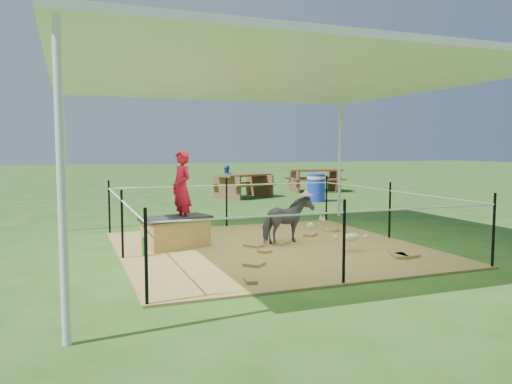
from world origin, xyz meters
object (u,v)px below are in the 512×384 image
object	(u,v)px
picnic_table_near	(244,186)
green_bottle	(145,246)
pony	(287,220)
trash_barrel	(316,188)
distant_person	(226,181)
straw_bale	(176,234)
picnic_table_far	(314,180)
woman	(182,182)
foal	(351,235)

from	to	relation	value
picnic_table_near	green_bottle	bearing A→B (deg)	-141.39
pony	trash_barrel	bearing A→B (deg)	-52.92
picnic_table_near	distant_person	world-z (taller)	distant_person
green_bottle	picnic_table_near	size ratio (longest dim) A/B	0.15
green_bottle	distant_person	distance (m)	8.95
straw_bale	distant_person	distance (m)	8.31
pony	picnic_table_near	bearing A→B (deg)	-35.68
green_bottle	picnic_table_near	distance (m)	8.99
picnic_table_far	picnic_table_near	bearing A→B (deg)	-147.62
straw_bale	woman	world-z (taller)	woman
green_bottle	foal	world-z (taller)	foal
woman	distant_person	distance (m)	8.28
foal	trash_barrel	world-z (taller)	trash_barrel
green_bottle	foal	size ratio (longest dim) A/B	0.32
straw_bale	trash_barrel	world-z (taller)	trash_barrel
picnic_table_near	woman	bearing A→B (deg)	-138.94
straw_bale	picnic_table_near	xyz separation A→B (m)	(3.75, 7.44, 0.13)
pony	picnic_table_near	distance (m)	8.02
woman	distant_person	xyz separation A→B (m)	(3.11, 7.66, -0.53)
straw_bale	foal	xyz separation A→B (m)	(2.41, -1.22, 0.02)
trash_barrel	picnic_table_near	distance (m)	2.50
trash_barrel	foal	bearing A→B (deg)	-113.60
woman	picnic_table_near	size ratio (longest dim) A/B	0.65
foal	trash_barrel	bearing A→B (deg)	52.98
woman	foal	xyz separation A→B (m)	(2.31, -1.22, -0.79)
straw_bale	picnic_table_near	size ratio (longest dim) A/B	0.54
pony	picnic_table_near	size ratio (longest dim) A/B	0.50
woman	foal	bearing A→B (deg)	46.33
pony	woman	bearing A→B (deg)	57.68
straw_bale	distant_person	xyz separation A→B (m)	(3.21, 7.66, 0.28)
foal	trash_barrel	xyz separation A→B (m)	(2.95, 6.76, 0.14)
green_bottle	pony	distance (m)	2.33
picnic_table_far	green_bottle	bearing A→B (deg)	-118.32
foal	picnic_table_near	distance (m)	8.77
distant_person	trash_barrel	bearing A→B (deg)	131.80
straw_bale	picnic_table_far	size ratio (longest dim) A/B	0.50
woman	pony	distance (m)	1.81
picnic_table_far	pony	bearing A→B (deg)	-108.87
foal	picnic_table_near	bearing A→B (deg)	67.80
picnic_table_far	trash_barrel	bearing A→B (deg)	-105.59
pony	trash_barrel	world-z (taller)	trash_barrel
pony	foal	world-z (taller)	pony
trash_barrel	picnic_table_far	distance (m)	3.54
trash_barrel	woman	bearing A→B (deg)	-133.58
pony	picnic_table_far	world-z (taller)	picnic_table_far
distant_person	green_bottle	bearing A→B (deg)	61.54
foal	picnic_table_far	world-z (taller)	picnic_table_far
woman	distant_person	bearing A→B (deg)	142.10
foal	distant_person	bearing A→B (deg)	71.43
woman	trash_barrel	distance (m)	7.66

